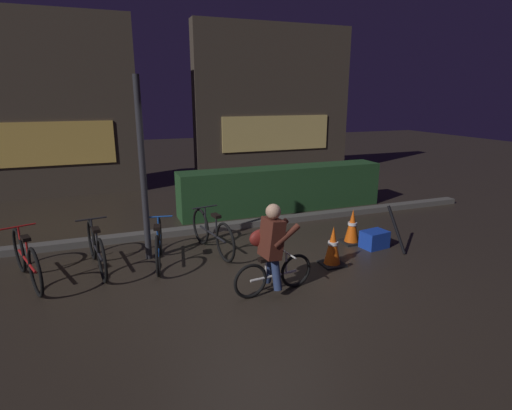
{
  "coord_description": "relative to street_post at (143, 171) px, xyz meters",
  "views": [
    {
      "loc": [
        -2.02,
        -5.26,
        2.6
      ],
      "look_at": [
        0.2,
        0.6,
        0.9
      ],
      "focal_mm": 28.62,
      "sensor_mm": 36.0,
      "label": 1
    }
  ],
  "objects": [
    {
      "name": "parked_bike_leftmost",
      "position": [
        -1.7,
        -0.33,
        -1.09
      ],
      "size": [
        0.61,
        1.63,
        0.78
      ],
      "rotation": [
        0.0,
        0.0,
        1.9
      ],
      "color": "black",
      "rests_on": "ground"
    },
    {
      "name": "sidewalk_curb",
      "position": [
        1.45,
        1.0,
        -1.39
      ],
      "size": [
        12.0,
        0.24,
        0.12
      ],
      "primitive_type": "cube",
      "color": "#56544F",
      "rests_on": "ground"
    },
    {
      "name": "traffic_cone_near",
      "position": [
        2.67,
        -1.3,
        -1.14
      ],
      "size": [
        0.36,
        0.36,
        0.64
      ],
      "color": "black",
      "rests_on": "ground"
    },
    {
      "name": "parked_bike_center_right",
      "position": [
        1.05,
        -0.1,
        -1.11
      ],
      "size": [
        0.46,
        1.6,
        0.75
      ],
      "rotation": [
        0.0,
        0.0,
        1.75
      ],
      "color": "black",
      "rests_on": "ground"
    },
    {
      "name": "parked_bike_center_left",
      "position": [
        0.14,
        -0.28,
        -1.12
      ],
      "size": [
        0.46,
        1.53,
        0.71
      ],
      "rotation": [
        0.0,
        0.0,
        1.4
      ],
      "color": "black",
      "rests_on": "ground"
    },
    {
      "name": "storefront_left",
      "position": [
        -1.76,
        5.3,
        0.85
      ],
      "size": [
        4.4,
        0.54,
        4.61
      ],
      "color": "#42382D",
      "rests_on": "ground"
    },
    {
      "name": "street_post",
      "position": [
        0.0,
        0.0,
        0.0
      ],
      "size": [
        0.1,
        0.1,
        2.89
      ],
      "primitive_type": "cylinder",
      "color": "#2D2D33",
      "rests_on": "ground"
    },
    {
      "name": "traffic_cone_far",
      "position": [
        3.53,
        -0.55,
        -1.14
      ],
      "size": [
        0.36,
        0.36,
        0.63
      ],
      "color": "black",
      "rests_on": "ground"
    },
    {
      "name": "cyclist",
      "position": [
        1.42,
        -1.8,
        -0.82
      ],
      "size": [
        1.18,
        0.5,
        1.25
      ],
      "rotation": [
        0.0,
        0.0,
        0.12
      ],
      "color": "black",
      "rests_on": "ground"
    },
    {
      "name": "blue_crate",
      "position": [
        3.76,
        -0.9,
        -1.3
      ],
      "size": [
        0.48,
        0.38,
        0.3
      ],
      "primitive_type": "cube",
      "rotation": [
        0.0,
        0.0,
        0.15
      ],
      "color": "#193DB7",
      "rests_on": "ground"
    },
    {
      "name": "storefront_right",
      "position": [
        4.77,
        6.0,
        0.91
      ],
      "size": [
        5.23,
        0.54,
        4.74
      ],
      "color": "#42382D",
      "rests_on": "ground"
    },
    {
      "name": "closed_umbrella",
      "position": [
        4.0,
        -1.15,
        -1.07
      ],
      "size": [
        0.13,
        0.47,
        0.76
      ],
      "primitive_type": "cylinder",
      "rotation": [
        0.0,
        0.52,
        1.76
      ],
      "color": "black",
      "rests_on": "ground"
    },
    {
      "name": "parked_bike_left_mid",
      "position": [
        -0.78,
        -0.18,
        -1.1
      ],
      "size": [
        0.46,
        1.62,
        0.75
      ],
      "rotation": [
        0.0,
        0.0,
        1.72
      ],
      "color": "black",
      "rests_on": "ground"
    },
    {
      "name": "ground_plane",
      "position": [
        1.45,
        -1.2,
        -1.45
      ],
      "size": [
        40.0,
        40.0,
        0.0
      ],
      "primitive_type": "plane",
      "color": "#2D261E"
    },
    {
      "name": "hedge_row",
      "position": [
        3.25,
        1.9,
        -0.94
      ],
      "size": [
        4.8,
        0.7,
        1.01
      ],
      "primitive_type": "cube",
      "color": "#214723",
      "rests_on": "ground"
    }
  ]
}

